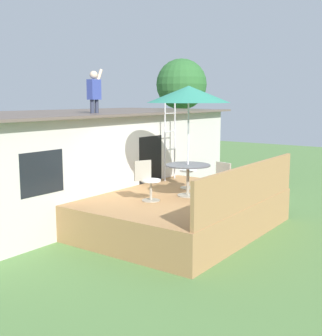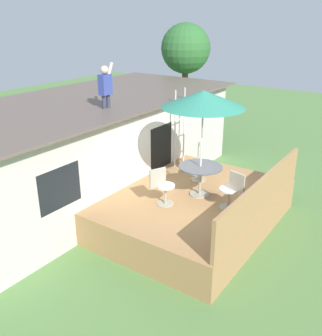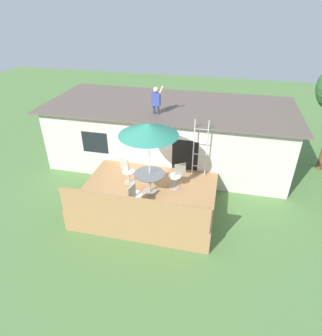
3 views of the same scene
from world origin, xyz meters
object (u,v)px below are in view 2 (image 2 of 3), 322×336
at_px(patio_table, 200,172).
at_px(backyard_tree, 186,50).
at_px(patio_chair_left, 163,187).
at_px(patio_chair_right, 199,163).
at_px(step_ladder, 180,128).
at_px(person_figure, 105,84).
at_px(patio_umbrella, 203,99).
at_px(patio_chair_near, 232,190).

xyz_separation_m(patio_table, backyard_tree, (6.59, 4.48, 2.18)).
xyz_separation_m(patio_chair_left, patio_chair_right, (1.79, 0.08, 0.00)).
height_order(step_ladder, patio_chair_right, step_ladder).
bearing_deg(step_ladder, person_figure, 151.49).
bearing_deg(patio_umbrella, step_ladder, 45.79).
distance_m(patio_umbrella, backyard_tree, 7.98).
relative_size(patio_chair_right, backyard_tree, 0.20).
xyz_separation_m(patio_table, person_figure, (-0.39, 2.56, 1.91)).
distance_m(patio_table, person_figure, 3.21).
bearing_deg(patio_umbrella, patio_chair_near, -104.93).
relative_size(person_figure, patio_chair_left, 1.21).
height_order(patio_table, patio_chair_near, patio_chair_near).
distance_m(patio_chair_left, patio_chair_near, 1.55).
relative_size(patio_table, patio_umbrella, 0.41).
relative_size(patio_umbrella, step_ladder, 1.15).
bearing_deg(patio_table, person_figure, 98.58).
xyz_separation_m(patio_umbrella, backyard_tree, (6.59, 4.48, 0.41)).
distance_m(step_ladder, backyard_tree, 6.11).
xyz_separation_m(patio_table, patio_chair_left, (-0.95, 0.44, -0.13)).
height_order(step_ladder, backyard_tree, backyard_tree).
xyz_separation_m(person_figure, patio_chair_near, (0.14, -3.50, -2.04)).
relative_size(patio_table, person_figure, 0.94).
relative_size(patio_chair_left, backyard_tree, 0.20).
bearing_deg(patio_chair_right, patio_table, -0.00).
distance_m(person_figure, patio_chair_right, 3.13).
height_order(patio_umbrella, patio_chair_near, patio_umbrella).
height_order(step_ladder, person_figure, person_figure).
relative_size(person_figure, backyard_tree, 0.24).
bearing_deg(patio_chair_near, patio_chair_right, -21.79).
bearing_deg(patio_chair_right, patio_umbrella, -0.00).
xyz_separation_m(patio_table, patio_chair_right, (0.83, 0.51, -0.13)).
bearing_deg(step_ladder, patio_chair_left, -155.87).
bearing_deg(patio_table, backyard_tree, 34.22).
distance_m(patio_umbrella, person_figure, 2.59).
height_order(person_figure, patio_chair_near, person_figure).
bearing_deg(backyard_tree, patio_table, -145.78).
distance_m(patio_table, step_ladder, 2.20).
height_order(patio_chair_right, backyard_tree, backyard_tree).
height_order(person_figure, backyard_tree, backyard_tree).
distance_m(patio_table, backyard_tree, 8.26).
distance_m(step_ladder, person_figure, 2.55).
height_order(patio_table, person_figure, person_figure).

